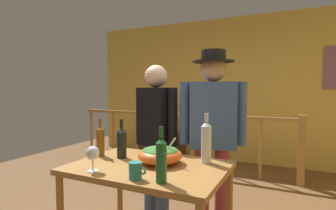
{
  "coord_description": "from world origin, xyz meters",
  "views": [
    {
      "loc": [
        0.96,
        -2.1,
        1.37
      ],
      "look_at": [
        0.01,
        -0.12,
        1.24
      ],
      "focal_mm": 28.32,
      "sensor_mm": 36.0,
      "label": 1
    }
  ],
  "objects": [
    {
      "name": "flat_screen_tv",
      "position": [
        -1.46,
        2.56,
        0.7
      ],
      "size": [
        0.56,
        0.12,
        0.43
      ],
      "color": "black",
      "rests_on": "tv_console"
    },
    {
      "name": "tv_console",
      "position": [
        -1.46,
        2.59,
        0.22
      ],
      "size": [
        0.9,
        0.4,
        0.44
      ],
      "primitive_type": "cube",
      "color": "#38281E",
      "rests_on": "ground_plane"
    },
    {
      "name": "wine_glass",
      "position": [
        -0.25,
        -0.74,
        0.93
      ],
      "size": [
        0.09,
        0.09,
        0.17
      ],
      "color": "silver",
      "rests_on": "serving_table"
    },
    {
      "name": "person_standing_right",
      "position": [
        0.29,
        0.2,
        1.03
      ],
      "size": [
        0.57,
        0.37,
        1.71
      ],
      "rotation": [
        0.0,
        0.0,
        3.48
      ],
      "color": "#9E3842",
      "rests_on": "ground_plane"
    },
    {
      "name": "stair_railing",
      "position": [
        -0.35,
        2.04,
        0.64
      ],
      "size": [
        3.91,
        0.1,
        1.0
      ],
      "color": "#9E6B33",
      "rests_on": "ground_plane"
    },
    {
      "name": "person_standing_left",
      "position": [
        -0.28,
        0.2,
        0.94
      ],
      "size": [
        0.52,
        0.33,
        1.6
      ],
      "rotation": [
        0.0,
        0.0,
        2.81
      ],
      "color": "#3D5684",
      "rests_on": "ground_plane"
    },
    {
      "name": "wine_bottle_clear",
      "position": [
        0.37,
        -0.21,
        0.98
      ],
      "size": [
        0.08,
        0.08,
        0.37
      ],
      "color": "silver",
      "rests_on": "serving_table"
    },
    {
      "name": "wine_bottle_dark",
      "position": [
        -0.29,
        -0.37,
        0.94
      ],
      "size": [
        0.08,
        0.08,
        0.31
      ],
      "color": "black",
      "rests_on": "serving_table"
    },
    {
      "name": "wine_bottle_amber",
      "position": [
        -0.48,
        -0.39,
        0.95
      ],
      "size": [
        0.07,
        0.07,
        0.31
      ],
      "color": "brown",
      "rests_on": "serving_table"
    },
    {
      "name": "serving_table",
      "position": [
        0.01,
        -0.45,
        0.72
      ],
      "size": [
        1.11,
        0.78,
        0.82
      ],
      "color": "#9E6B33",
      "rests_on": "ground_plane"
    },
    {
      "name": "mug_teal",
      "position": [
        0.09,
        -0.75,
        0.87
      ],
      "size": [
        0.12,
        0.08,
        0.11
      ],
      "color": "teal",
      "rests_on": "serving_table"
    },
    {
      "name": "wine_bottle_green",
      "position": [
        0.26,
        -0.73,
        0.96
      ],
      "size": [
        0.07,
        0.07,
        0.34
      ],
      "color": "#1E5628",
      "rests_on": "serving_table"
    },
    {
      "name": "back_wall",
      "position": [
        0.0,
        2.94,
        1.35
      ],
      "size": [
        6.03,
        0.1,
        2.69
      ],
      "primitive_type": "cube",
      "color": "gold",
      "rests_on": "ground_plane"
    },
    {
      "name": "salad_bowl",
      "position": [
        0.07,
        -0.38,
        0.89
      ],
      "size": [
        0.33,
        0.33,
        0.2
      ],
      "color": "#DB5B23",
      "rests_on": "serving_table"
    }
  ]
}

